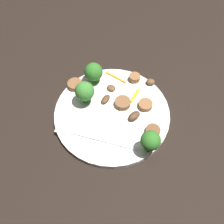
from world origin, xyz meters
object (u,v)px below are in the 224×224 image
object	(u,v)px
mushroom_2	(112,88)
broccoli_floret_2	(94,72)
sausage_slice_2	(123,103)
fork	(90,137)
sausage_slice_1	(75,85)
broccoli_floret_1	(150,141)
pepper_strip_0	(135,95)
pepper_strip_2	(116,77)
broccoli_floret_0	(85,91)
sausage_slice_3	(135,78)
sausage_slice_4	(145,105)
sausage_slice_0	(153,131)
mushroom_0	(134,116)
mushroom_3	(106,99)
plate	(112,113)
mushroom_1	(151,82)

from	to	relation	value
mushroom_2	broccoli_floret_2	bearing A→B (deg)	-32.79
sausage_slice_2	fork	bearing A→B (deg)	48.11
broccoli_floret_2	sausage_slice_1	size ratio (longest dim) A/B	1.50
broccoli_floret_1	pepper_strip_0	distance (m)	0.14
mushroom_2	pepper_strip_2	distance (m)	0.04
broccoli_floret_0	sausage_slice_3	size ratio (longest dim) A/B	2.22
broccoli_floret_2	sausage_slice_3	bearing A→B (deg)	179.63
broccoli_floret_2	sausage_slice_2	world-z (taller)	broccoli_floret_2
sausage_slice_4	pepper_strip_2	world-z (taller)	sausage_slice_4
sausage_slice_0	mushroom_0	size ratio (longest dim) A/B	1.03
broccoli_floret_1	pepper_strip_0	xyz separation A→B (m)	(0.02, -0.14, -0.04)
broccoli_floret_0	sausage_slice_1	distance (m)	0.06
mushroom_3	sausage_slice_1	bearing A→B (deg)	-31.10
broccoli_floret_1	sausage_slice_3	distance (m)	0.19
plate	pepper_strip_0	bearing A→B (deg)	-141.89
broccoli_floret_0	sausage_slice_2	distance (m)	0.09
plate	broccoli_floret_1	bearing A→B (deg)	127.16
broccoli_floret_2	sausage_slice_1	xyz separation A→B (m)	(0.04, 0.02, -0.02)
mushroom_0	broccoli_floret_1	bearing A→B (deg)	106.58
broccoli_floret_1	mushroom_1	bearing A→B (deg)	-97.63
mushroom_2	mushroom_3	world-z (taller)	same
sausage_slice_2	pepper_strip_2	xyz separation A→B (m)	(0.01, -0.08, -0.01)
mushroom_2	pepper_strip_0	world-z (taller)	mushroom_2
broccoli_floret_0	mushroom_1	bearing A→B (deg)	-162.67
plate	mushroom_2	distance (m)	0.07
mushroom_3	sausage_slice_4	bearing A→B (deg)	167.22
sausage_slice_1	mushroom_1	distance (m)	0.18
sausage_slice_0	mushroom_2	world-z (taller)	sausage_slice_0
broccoli_floret_0	fork	bearing A→B (deg)	96.17
sausage_slice_4	mushroom_0	bearing A→B (deg)	45.99
broccoli_floret_0	sausage_slice_4	size ratio (longest dim) A/B	1.85
pepper_strip_0	mushroom_2	bearing A→B (deg)	-23.33
mushroom_1	fork	bearing A→B (deg)	44.74
mushroom_1	mushroom_3	xyz separation A→B (m)	(0.11, 0.05, -0.00)
sausage_slice_0	sausage_slice_1	bearing A→B (deg)	-37.33
plate	broccoli_floret_1	size ratio (longest dim) A/B	4.32
mushroom_1	pepper_strip_2	distance (m)	0.08
broccoli_floret_0	mushroom_3	bearing A→B (deg)	-178.62
fork	sausage_slice_0	xyz separation A→B (m)	(-0.13, -0.01, 0.00)
sausage_slice_0	mushroom_0	world-z (taller)	mushroom_0
plate	broccoli_floret_0	xyz separation A→B (m)	(0.06, -0.03, 0.04)
broccoli_floret_0	broccoli_floret_1	xyz separation A→B (m)	(-0.13, 0.12, 0.00)
sausage_slice_2	broccoli_floret_2	bearing A→B (deg)	-48.59
sausage_slice_4	pepper_strip_0	size ratio (longest dim) A/B	0.76
fork	mushroom_0	xyz separation A→B (m)	(-0.10, -0.05, 0.01)
plate	sausage_slice_0	size ratio (longest dim) A/B	8.20
sausage_slice_4	mushroom_1	bearing A→B (deg)	-105.90
fork	mushroom_0	world-z (taller)	mushroom_0
sausage_slice_2	mushroom_1	distance (m)	0.09
fork	broccoli_floret_0	size ratio (longest dim) A/B	3.00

